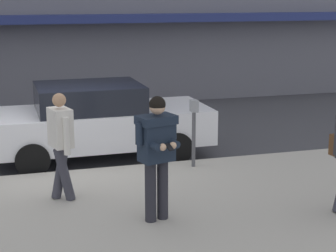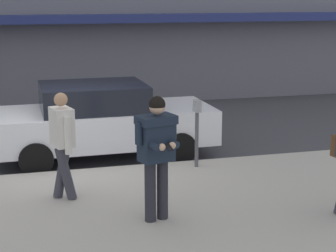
{
  "view_description": "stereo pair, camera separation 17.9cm",
  "coord_description": "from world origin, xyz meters",
  "px_view_note": "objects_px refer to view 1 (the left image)",
  "views": [
    {
      "loc": [
        -0.86,
        -10.16,
        3.3
      ],
      "look_at": [
        1.25,
        -2.79,
        1.49
      ],
      "focal_mm": 60.0,
      "sensor_mm": 36.0,
      "label": 1
    },
    {
      "loc": [
        -0.69,
        -10.2,
        3.3
      ],
      "look_at": [
        1.25,
        -2.79,
        1.49
      ],
      "focal_mm": 60.0,
      "sensor_mm": 36.0,
      "label": 2
    }
  ],
  "objects_px": {
    "parked_sedan_mid": "(97,120)",
    "man_texting_on_phone": "(157,145)",
    "pedestrian_in_light_coat": "(61,140)",
    "parking_meter": "(194,123)"
  },
  "relations": [
    {
      "from": "parking_meter",
      "to": "man_texting_on_phone",
      "type": "bearing_deg",
      "value": -119.93
    },
    {
      "from": "parked_sedan_mid",
      "to": "parking_meter",
      "type": "relative_size",
      "value": 3.57
    },
    {
      "from": "man_texting_on_phone",
      "to": "parking_meter",
      "type": "distance_m",
      "value": 2.65
    },
    {
      "from": "man_texting_on_phone",
      "to": "pedestrian_in_light_coat",
      "type": "distance_m",
      "value": 1.72
    },
    {
      "from": "pedestrian_in_light_coat",
      "to": "man_texting_on_phone",
      "type": "bearing_deg",
      "value": -45.37
    },
    {
      "from": "parked_sedan_mid",
      "to": "man_texting_on_phone",
      "type": "distance_m",
      "value": 3.85
    },
    {
      "from": "parked_sedan_mid",
      "to": "pedestrian_in_light_coat",
      "type": "xyz_separation_m",
      "value": [
        -0.95,
        -2.59,
        0.32
      ]
    },
    {
      "from": "man_texting_on_phone",
      "to": "pedestrian_in_light_coat",
      "type": "bearing_deg",
      "value": 134.63
    },
    {
      "from": "parked_sedan_mid",
      "to": "man_texting_on_phone",
      "type": "height_order",
      "value": "man_texting_on_phone"
    },
    {
      "from": "parking_meter",
      "to": "pedestrian_in_light_coat",
      "type": "bearing_deg",
      "value": -157.2
    }
  ]
}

